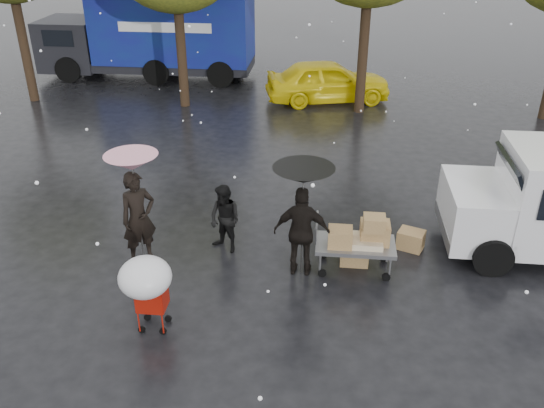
# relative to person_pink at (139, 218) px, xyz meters

# --- Properties ---
(ground) EXTENTS (90.00, 90.00, 0.00)m
(ground) POSITION_rel_person_pink_xyz_m (1.99, -0.40, -0.95)
(ground) COLOR black
(ground) RESTS_ON ground
(person_pink) EXTENTS (0.82, 0.80, 1.90)m
(person_pink) POSITION_rel_person_pink_xyz_m (0.00, 0.00, 0.00)
(person_pink) COLOR black
(person_pink) RESTS_ON ground
(person_middle) EXTENTS (0.88, 0.83, 1.44)m
(person_middle) POSITION_rel_person_pink_xyz_m (1.57, 0.54, -0.23)
(person_middle) COLOR black
(person_middle) RESTS_ON ground
(person_black) EXTENTS (1.07, 0.47, 1.81)m
(person_black) POSITION_rel_person_pink_xyz_m (3.15, -0.10, -0.05)
(person_black) COLOR black
(person_black) RESTS_ON ground
(umbrella_pink) EXTENTS (0.99, 0.99, 2.27)m
(umbrella_pink) POSITION_rel_person_pink_xyz_m (0.00, 0.00, 1.17)
(umbrella_pink) COLOR #4C4C4C
(umbrella_pink) RESTS_ON ground
(umbrella_black) EXTENTS (1.11, 1.11, 2.21)m
(umbrella_black) POSITION_rel_person_pink_xyz_m (3.15, -0.10, 1.11)
(umbrella_black) COLOR #4C4C4C
(umbrella_black) RESTS_ON ground
(vendor_cart) EXTENTS (1.52, 0.80, 1.27)m
(vendor_cart) POSITION_rel_person_pink_xyz_m (4.24, 0.12, -0.22)
(vendor_cart) COLOR slate
(vendor_cart) RESTS_ON ground
(shopping_cart) EXTENTS (0.84, 0.84, 1.46)m
(shopping_cart) POSITION_rel_person_pink_xyz_m (0.82, -2.12, 0.11)
(shopping_cart) COLOR #BA180A
(shopping_cart) RESTS_ON ground
(blue_truck) EXTENTS (8.30, 2.60, 3.50)m
(blue_truck) POSITION_rel_person_pink_xyz_m (-3.51, 13.06, 0.81)
(blue_truck) COLOR navy
(blue_truck) RESTS_ON ground
(box_ground_near) EXTENTS (0.55, 0.44, 0.49)m
(box_ground_near) POSITION_rel_person_pink_xyz_m (4.17, 0.36, -0.70)
(box_ground_near) COLOR olive
(box_ground_near) RESTS_ON ground
(box_ground_far) EXTENTS (0.61, 0.55, 0.39)m
(box_ground_far) POSITION_rel_person_pink_xyz_m (5.33, 1.02, -0.75)
(box_ground_far) COLOR olive
(box_ground_far) RESTS_ON ground
(yellow_taxi) EXTENTS (4.59, 2.73, 1.47)m
(yellow_taxi) POSITION_rel_person_pink_xyz_m (3.40, 10.61, -0.22)
(yellow_taxi) COLOR yellow
(yellow_taxi) RESTS_ON ground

